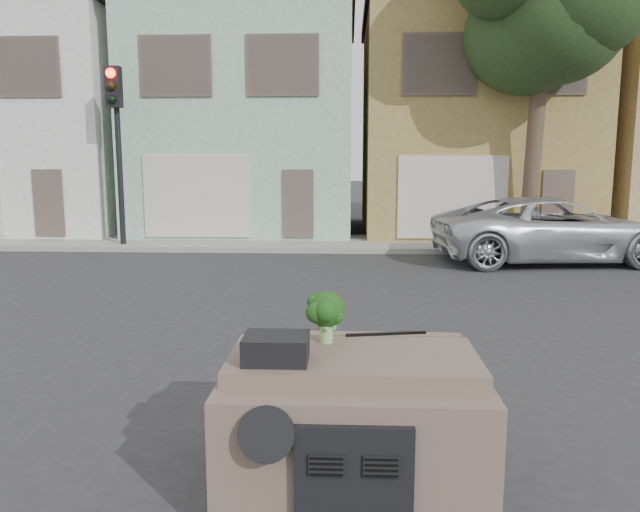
{
  "coord_description": "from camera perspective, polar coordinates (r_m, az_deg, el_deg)",
  "views": [
    {
      "loc": [
        -0.04,
        -7.8,
        2.63
      ],
      "look_at": [
        -0.43,
        0.5,
        1.3
      ],
      "focal_mm": 35.0,
      "sensor_mm": 36.0,
      "label": 1
    }
  ],
  "objects": [
    {
      "name": "wiper_arm",
      "position": [
        5.4,
        6.06,
        -7.08
      ],
      "size": [
        0.69,
        0.15,
        0.02
      ],
      "primitive_type": "cube",
      "rotation": [
        0.0,
        0.0,
        0.17
      ],
      "color": "black",
      "rests_on": "car_dashboard"
    },
    {
      "name": "broccoli",
      "position": [
        5.12,
        0.57,
        -5.55
      ],
      "size": [
        0.5,
        0.5,
        0.44
      ],
      "primitive_type": "cube",
      "rotation": [
        0.0,
        0.0,
        0.8
      ],
      "color": "#153A10",
      "rests_on": "car_dashboard"
    },
    {
      "name": "sidewalk",
      "position": [
        18.48,
        2.78,
        1.15
      ],
      "size": [
        40.0,
        3.0,
        0.15
      ],
      "primitive_type": "cube",
      "color": "gray",
      "rests_on": "ground"
    },
    {
      "name": "traffic_signal",
      "position": [
        18.47,
        -17.99,
        8.42
      ],
      "size": [
        0.4,
        0.4,
        5.1
      ],
      "primitive_type": "cube",
      "color": "black",
      "rests_on": "ground"
    },
    {
      "name": "ground_plane",
      "position": [
        8.23,
        2.88,
        -9.55
      ],
      "size": [
        120.0,
        120.0,
        0.0
      ],
      "primitive_type": "plane",
      "color": "#303033",
      "rests_on": "ground"
    },
    {
      "name": "tree_near",
      "position": [
        18.38,
        19.15,
        13.67
      ],
      "size": [
        4.4,
        4.0,
        8.5
      ],
      "primitive_type": "cube",
      "color": "#263D1C",
      "rests_on": "ground"
    },
    {
      "name": "townhouse_white",
      "position": [
        24.87,
        -23.93,
        10.98
      ],
      "size": [
        7.2,
        8.2,
        7.55
      ],
      "primitive_type": "cube",
      "color": "white",
      "rests_on": "ground"
    },
    {
      "name": "car_dashboard",
      "position": [
        5.23,
        3.04,
        -14.26
      ],
      "size": [
        2.0,
        1.8,
        1.12
      ],
      "primitive_type": "cube",
      "color": "#6C594C",
      "rests_on": "ground"
    },
    {
      "name": "instrument_hump",
      "position": [
        4.7,
        -4.03,
        -8.41
      ],
      "size": [
        0.48,
        0.38,
        0.2
      ],
      "primitive_type": "cube",
      "color": "black",
      "rests_on": "car_dashboard"
    },
    {
      "name": "townhouse_tan",
      "position": [
        22.69,
        13.22,
        11.77
      ],
      "size": [
        7.2,
        8.2,
        7.55
      ],
      "primitive_type": "cube",
      "color": "#9D8446",
      "rests_on": "ground"
    },
    {
      "name": "silver_pickup",
      "position": [
        16.74,
        20.38,
        -0.51
      ],
      "size": [
        6.12,
        3.28,
        1.63
      ],
      "primitive_type": "imported",
      "rotation": [
        0.0,
        0.0,
        1.67
      ],
      "color": "silver",
      "rests_on": "ground"
    },
    {
      "name": "townhouse_mint",
      "position": [
        22.6,
        -6.26,
        11.96
      ],
      "size": [
        7.2,
        8.2,
        7.55
      ],
      "primitive_type": "cube",
      "color": "#9FC9AA",
      "rests_on": "ground"
    }
  ]
}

